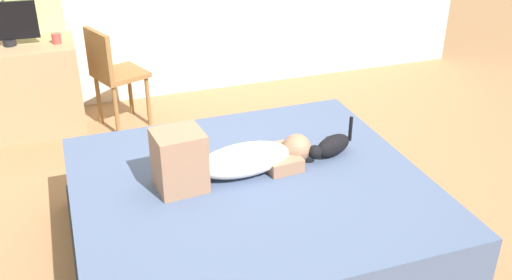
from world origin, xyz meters
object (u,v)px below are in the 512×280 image
Objects in this scene: cup at (57,38)px; person_lying at (228,159)px; cat at (331,146)px; desk at (24,88)px; chair_by_desk at (112,71)px; tv_monitor at (6,23)px; bed at (251,219)px.

person_lying is at bearing -68.43° from cup.
cat is at bearing -54.20° from cup.
desk reaches higher than cat.
desk is 0.53m from cup.
person_lying reaches higher than cat.
person_lying is at bearing -77.60° from chair_by_desk.
tv_monitor is at bearing 118.89° from person_lying.
cup reaches higher than desk.
bed is at bearing -60.91° from desk.
cup is (-0.91, 2.15, 0.54)m from bed.
bed is at bearing -60.22° from tv_monitor.
cup is at bearing -10.27° from tv_monitor.
chair_by_desk is (-0.52, 2.01, 0.26)m from bed.
tv_monitor is 0.56× the size of chair_by_desk.
cat reaches higher than bed.
cat is 4.09× the size of cup.
cup is (-0.81, 2.05, 0.17)m from person_lying.
chair_by_desk is (0.71, -0.20, 0.14)m from desk.
tv_monitor is at bearing 180.00° from desk.
cat is 0.38× the size of desk.
cat is 2.17m from chair_by_desk.
desk is at bearing 118.16° from person_lying.
desk is at bearing 168.63° from cup.
cat is at bearing -60.42° from chair_by_desk.
bed is 0.65m from cat.
person_lying is (-0.10, 0.10, 0.37)m from bed.
person_lying is 2.41m from desk.
cup is 0.10× the size of chair_by_desk.
cup is (-1.46, 2.03, 0.22)m from cat.
tv_monitor is (-1.82, 2.09, 0.36)m from cat.
cat is at bearing 12.78° from bed.
chair_by_desk is (-1.07, 1.89, -0.06)m from cat.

